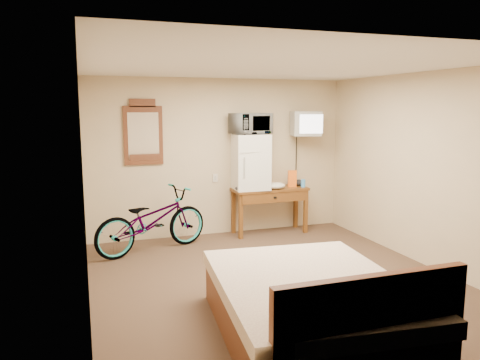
# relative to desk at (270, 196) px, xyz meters

# --- Properties ---
(room) EXTENTS (4.60, 4.64, 2.50)m
(room) POSITION_rel_desk_xyz_m (-0.77, -2.00, 0.63)
(room) COLOR #3D271E
(room) RESTS_ON ground
(desk) EXTENTS (1.23, 0.49, 0.75)m
(desk) POSITION_rel_desk_xyz_m (0.00, 0.00, 0.00)
(desk) COLOR brown
(desk) RESTS_ON floor
(mini_fridge) EXTENTS (0.57, 0.55, 0.88)m
(mini_fridge) POSITION_rel_desk_xyz_m (-0.33, 0.05, 0.57)
(mini_fridge) COLOR white
(mini_fridge) RESTS_ON desk
(microwave) EXTENTS (0.68, 0.56, 0.33)m
(microwave) POSITION_rel_desk_xyz_m (-0.33, 0.05, 1.17)
(microwave) COLOR white
(microwave) RESTS_ON mini_fridge
(snack_bag) EXTENTS (0.15, 0.11, 0.27)m
(snack_bag) POSITION_rel_desk_xyz_m (0.39, 0.03, 0.27)
(snack_bag) COLOR orange
(snack_bag) RESTS_ON desk
(blue_cup) EXTENTS (0.07, 0.07, 0.13)m
(blue_cup) POSITION_rel_desk_xyz_m (0.55, -0.07, 0.20)
(blue_cup) COLOR #459AED
(blue_cup) RESTS_ON desk
(cloth_cream) EXTENTS (0.34, 0.26, 0.10)m
(cloth_cream) POSITION_rel_desk_xyz_m (0.05, -0.08, 0.18)
(cloth_cream) COLOR silver
(cloth_cream) RESTS_ON desk
(cloth_dark_a) EXTENTS (0.24, 0.18, 0.09)m
(cloth_dark_a) POSITION_rel_desk_xyz_m (-0.51, -0.09, 0.18)
(cloth_dark_a) COLOR black
(cloth_dark_a) RESTS_ON desk
(cloth_dark_b) EXTENTS (0.23, 0.18, 0.10)m
(cloth_dark_b) POSITION_rel_desk_xyz_m (0.55, 0.09, 0.18)
(cloth_dark_b) COLOR black
(cloth_dark_b) RESTS_ON desk
(crt_television) EXTENTS (0.52, 0.61, 0.39)m
(crt_television) POSITION_rel_desk_xyz_m (0.62, 0.02, 1.17)
(crt_television) COLOR black
(crt_television) RESTS_ON room
(wall_mirror) EXTENTS (0.58, 0.04, 0.99)m
(wall_mirror) POSITION_rel_desk_xyz_m (-1.97, 0.27, 1.05)
(wall_mirror) COLOR #5D301A
(wall_mirror) RESTS_ON room
(bicycle) EXTENTS (1.83, 1.17, 0.91)m
(bicycle) POSITION_rel_desk_xyz_m (-1.97, -0.35, -0.16)
(bicycle) COLOR black
(bicycle) RESTS_ON floor
(bed) EXTENTS (1.78, 2.25, 0.90)m
(bed) POSITION_rel_desk_xyz_m (-0.99, -3.37, -0.32)
(bed) COLOR #5D301A
(bed) RESTS_ON floor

